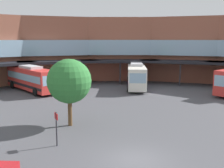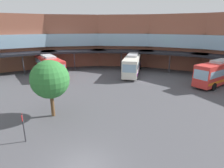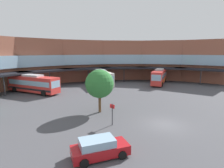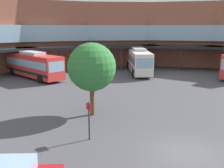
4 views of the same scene
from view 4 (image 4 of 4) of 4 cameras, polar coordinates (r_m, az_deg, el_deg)
name	(u,v)px [view 4 (image 4 of 4)]	position (r m, az deg, el deg)	size (l,w,h in m)	color
ground_plane	(186,154)	(15.42, 16.02, -14.64)	(121.25, 121.25, 0.00)	#47474C
station_building	(95,36)	(38.42, -3.78, 10.55)	(76.03, 33.72, 11.14)	#93543F
bus_0	(33,65)	(37.12, -17.11, 4.14)	(8.08, 11.15, 3.64)	red
bus_1	(138,60)	(40.28, 5.90, 5.33)	(5.24, 12.62, 3.76)	silver
plaza_tree	(92,67)	(19.96, -4.54, 3.74)	(3.78, 3.78, 5.78)	brown
stop_sign_post	(89,117)	(16.01, -5.14, -7.28)	(0.24, 0.58, 2.45)	#2D2D33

